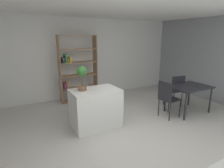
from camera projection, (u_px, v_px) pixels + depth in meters
ground_plane at (129, 137)px, 3.87m from camera, size 9.96×9.96×0.00m
ceiling_slab at (133, 0)px, 3.20m from camera, size 7.23×6.27×0.06m
back_partition at (79, 59)px, 6.18m from camera, size 7.23×0.06×2.62m
kitchen_island at (96, 108)px, 4.26m from camera, size 1.08×0.71×0.88m
potted_plant_on_island at (82, 75)px, 4.02m from camera, size 0.23×0.23×0.54m
open_bookshelf at (76, 69)px, 5.85m from camera, size 1.19×0.34×2.08m
dining_table at (189, 89)px, 5.01m from camera, size 1.08×0.81×0.74m
dining_chair_island_side at (167, 96)px, 4.68m from camera, size 0.47×0.46×0.96m
dining_chair_far at (176, 88)px, 5.39m from camera, size 0.48×0.46×0.96m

